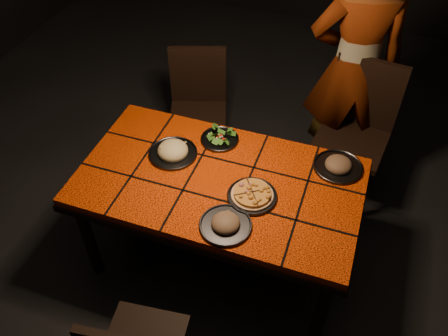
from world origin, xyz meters
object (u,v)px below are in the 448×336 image
(chair_far_left, at_px, (198,101))
(plate_pasta, at_px, (173,151))
(diner, at_px, (354,68))
(chair_far_right, at_px, (357,124))
(dining_table, at_px, (219,188))
(plate_pizza, at_px, (252,195))

(chair_far_left, relative_size, plate_pasta, 3.16)
(diner, height_order, plate_pasta, diner)
(chair_far_right, bearing_deg, chair_far_left, -170.26)
(chair_far_left, xyz_separation_m, chair_far_right, (1.16, 0.05, 0.07))
(plate_pasta, bearing_deg, chair_far_left, 101.81)
(plate_pasta, bearing_deg, chair_far_right, 40.65)
(dining_table, xyz_separation_m, plate_pizza, (0.22, -0.07, 0.10))
(dining_table, height_order, plate_pasta, plate_pasta)
(chair_far_right, bearing_deg, dining_table, -117.54)
(chair_far_right, distance_m, plate_pizza, 1.13)
(chair_far_right, relative_size, plate_pizza, 3.24)
(dining_table, xyz_separation_m, plate_pasta, (-0.33, 0.10, 0.10))
(dining_table, xyz_separation_m, chair_far_left, (-0.50, 0.91, -0.14))
(chair_far_left, bearing_deg, plate_pizza, -72.89)
(chair_far_left, bearing_deg, dining_table, -80.29)
(chair_far_left, distance_m, plate_pasta, 0.86)
(plate_pizza, height_order, plate_pasta, plate_pasta)
(plate_pizza, bearing_deg, plate_pasta, 162.57)
(plate_pizza, bearing_deg, chair_far_left, 126.06)
(chair_far_left, height_order, diner, diner)
(plate_pizza, bearing_deg, chair_far_right, 66.25)
(diner, bearing_deg, dining_table, 47.07)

